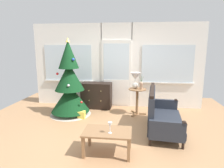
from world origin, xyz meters
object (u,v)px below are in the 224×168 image
object	(u,v)px
side_table	(137,96)
table_lamp	(135,78)
flower_vase	(141,85)
coffee_table	(107,134)
wine_glass	(110,125)
dresser_cabinet	(97,95)
christmas_tree	(70,87)
settee_sofa	(160,114)
gift_box	(82,115)

from	to	relation	value
side_table	table_lamp	size ratio (longest dim) A/B	1.66
flower_vase	coffee_table	size ratio (longest dim) A/B	0.42
flower_vase	wine_glass	distance (m)	2.18
dresser_cabinet	coffee_table	world-z (taller)	dresser_cabinet
christmas_tree	dresser_cabinet	world-z (taller)	christmas_tree
table_lamp	wine_glass	xyz separation A→B (m)	(-0.41, -2.18, -0.45)
dresser_cabinet	christmas_tree	bearing A→B (deg)	-132.60
christmas_tree	flower_vase	size ratio (longest dim) A/B	5.97
table_lamp	flower_vase	bearing A→B (deg)	-32.01
dresser_cabinet	flower_vase	xyz separation A→B (m)	(1.33, -0.52, 0.46)
dresser_cabinet	side_table	world-z (taller)	dresser_cabinet
christmas_tree	settee_sofa	xyz separation A→B (m)	(2.34, -0.79, -0.39)
christmas_tree	dresser_cabinet	size ratio (longest dim) A/B	2.29
side_table	wine_glass	size ratio (longest dim) A/B	3.74
coffee_table	wine_glass	xyz separation A→B (m)	(0.05, -0.08, 0.20)
dresser_cabinet	table_lamp	bearing A→B (deg)	-19.62
gift_box	dresser_cabinet	bearing A→B (deg)	76.49
christmas_tree	table_lamp	bearing A→B (deg)	7.85
side_table	wine_glass	distance (m)	2.19
dresser_cabinet	wine_glass	bearing A→B (deg)	-73.75
table_lamp	flower_vase	distance (m)	0.25
flower_vase	wine_glass	world-z (taller)	flower_vase
christmas_tree	gift_box	size ratio (longest dim) A/B	11.10
settee_sofa	flower_vase	size ratio (longest dim) A/B	4.72
flower_vase	gift_box	distance (m)	1.77
wine_glass	settee_sofa	bearing A→B (deg)	49.78
christmas_tree	table_lamp	size ratio (longest dim) A/B	4.75
wine_glass	coffee_table	bearing A→B (deg)	124.56
side_table	gift_box	xyz separation A→B (m)	(-1.45, -0.47, -0.42)
dresser_cabinet	side_table	bearing A→B (deg)	-20.39
gift_box	settee_sofa	bearing A→B (deg)	-14.96
side_table	table_lamp	world-z (taller)	table_lamp
coffee_table	dresser_cabinet	bearing A→B (deg)	105.59
flower_vase	gift_box	bearing A→B (deg)	-165.22
table_lamp	dresser_cabinet	bearing A→B (deg)	160.38
christmas_tree	wine_glass	size ratio (longest dim) A/B	10.72
dresser_cabinet	flower_vase	distance (m)	1.50
gift_box	wine_glass	bearing A→B (deg)	-59.66
dresser_cabinet	settee_sofa	bearing A→B (deg)	-39.89
flower_vase	wine_glass	size ratio (longest dim) A/B	1.79
christmas_tree	flower_vase	world-z (taller)	christmas_tree
dresser_cabinet	coffee_table	bearing A→B (deg)	-74.41
flower_vase	coffee_table	world-z (taller)	flower_vase
wine_glass	side_table	bearing A→B (deg)	77.63
dresser_cabinet	gift_box	xyz separation A→B (m)	(-0.22, -0.92, -0.30)
settee_sofa	table_lamp	bearing A→B (deg)	118.68
christmas_tree	dresser_cabinet	distance (m)	0.97
side_table	flower_vase	size ratio (longest dim) A/B	2.09
christmas_tree	settee_sofa	distance (m)	2.50
settee_sofa	wine_glass	distance (m)	1.52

